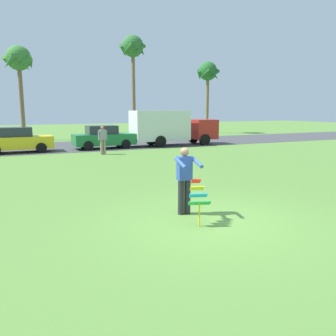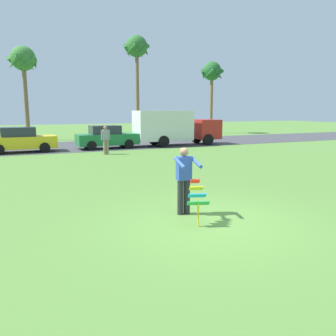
{
  "view_description": "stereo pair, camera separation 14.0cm",
  "coord_description": "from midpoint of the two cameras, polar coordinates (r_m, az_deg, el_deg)",
  "views": [
    {
      "loc": [
        -4.16,
        -6.64,
        2.65
      ],
      "look_at": [
        -0.28,
        1.8,
        1.05
      ],
      "focal_mm": 35.95,
      "sensor_mm": 36.0,
      "label": 1
    },
    {
      "loc": [
        -4.04,
        -6.7,
        2.65
      ],
      "look_at": [
        -0.28,
        1.8,
        1.05
      ],
      "focal_mm": 35.95,
      "sensor_mm": 36.0,
      "label": 2
    }
  ],
  "objects": [
    {
      "name": "person_kite_flyer",
      "position": [
        8.55,
        2.38,
        -1.72
      ],
      "size": [
        0.56,
        0.67,
        1.73
      ],
      "color": "#26262B",
      "rests_on": "ground"
    },
    {
      "name": "parked_car_green",
      "position": [
        23.95,
        -11.03,
        5.11
      ],
      "size": [
        4.25,
        1.94,
        1.6
      ],
      "color": "#1E7238",
      "rests_on": "ground"
    },
    {
      "name": "palm_tree_centre_far",
      "position": [
        35.19,
        -6.1,
        19.08
      ],
      "size": [
        2.58,
        2.71,
        9.9
      ],
      "color": "brown",
      "rests_on": "ground"
    },
    {
      "name": "parked_car_yellow",
      "position": [
        23.27,
        -24.4,
        4.28
      ],
      "size": [
        4.25,
        1.93,
        1.6
      ],
      "color": "yellow",
      "rests_on": "ground"
    },
    {
      "name": "person_walker_near",
      "position": [
        20.71,
        -11.2,
        4.84
      ],
      "size": [
        0.57,
        0.27,
        1.73
      ],
      "color": "gray",
      "rests_on": "ground"
    },
    {
      "name": "road_strip",
      "position": [
        26.06,
        -15.55,
        3.6
      ],
      "size": [
        120.0,
        8.0,
        0.01
      ],
      "primitive_type": "cube",
      "color": "#424247",
      "rests_on": "ground"
    },
    {
      "name": "palm_tree_far_left",
      "position": [
        39.92,
        6.66,
        15.53
      ],
      "size": [
        2.58,
        2.71,
        8.08
      ],
      "color": "brown",
      "rests_on": "ground"
    },
    {
      "name": "ground_plane",
      "position": [
        8.27,
        6.6,
        -9.0
      ],
      "size": [
        120.0,
        120.0,
        0.0
      ],
      "primitive_type": "plane",
      "color": "#568438"
    },
    {
      "name": "kite_held",
      "position": [
        7.89,
        4.64,
        -4.82
      ],
      "size": [
        0.55,
        0.71,
        1.03
      ],
      "color": "red",
      "rests_on": "ground"
    },
    {
      "name": "palm_tree_right_near",
      "position": [
        32.87,
        -24.09,
        16.09
      ],
      "size": [
        2.58,
        2.71,
        8.11
      ],
      "color": "brown",
      "rests_on": "ground"
    },
    {
      "name": "parked_truck_red_cab",
      "position": [
        25.59,
        0.15,
        7.01
      ],
      "size": [
        6.71,
        2.14,
        2.62
      ],
      "color": "#B2231E",
      "rests_on": "ground"
    }
  ]
}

